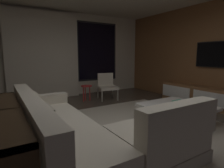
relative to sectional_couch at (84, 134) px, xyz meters
The scene contains 11 objects.
floor 0.92m from the sectional_couch, 11.62° to the left, with size 9.20×9.20×0.00m, color #473D33.
back_wall_with_window 4.01m from the sectional_couch, 78.21° to the left, with size 6.60×0.30×2.70m.
area_rug 1.24m from the sectional_couch, ahead, with size 3.20×3.80×0.01m, color #ADA391.
sectional_couch is the anchor object (origin of this frame).
coffee_table 2.03m from the sectional_couch, ahead, with size 1.16×1.16×0.36m.
book_stack_on_coffee_table 2.18m from the sectional_couch, ahead, with size 0.27×0.18×0.06m.
accent_chair_near_window 3.28m from the sectional_couch, 54.59° to the left, with size 0.66×0.67×0.78m.
side_stool 3.01m from the sectional_couch, 65.42° to the left, with size 0.32×0.32×0.46m.
media_console 3.63m from the sectional_couch, ahead, with size 0.46×3.10×0.52m.
mounted_tv 3.97m from the sectional_couch, ahead, with size 0.05×1.13×0.65m.
console_table_behind_couch 0.93m from the sectional_couch, behind, with size 0.40×2.10×0.74m.
Camera 1 is at (-1.76, -2.37, 1.33)m, focal length 29.85 mm.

